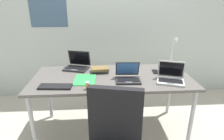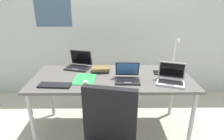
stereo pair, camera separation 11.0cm
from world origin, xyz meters
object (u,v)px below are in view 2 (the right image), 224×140
(external_keyboard, at_px, (55,85))
(computer_mouse, at_px, (126,66))
(coffee_mug, at_px, (170,69))
(laptop_front_right, at_px, (171,79))
(book_stack, at_px, (101,69))
(laptop_center, at_px, (127,77))
(cell_phone, at_px, (156,73))
(desk_lamp, at_px, (175,53))
(laptop_near_mouse, at_px, (79,65))
(paper_folder_far_corner, at_px, (85,79))
(pill_bottle, at_px, (86,85))

(external_keyboard, bearing_deg, computer_mouse, 41.54)
(coffee_mug, bearing_deg, computer_mouse, 159.44)
(laptop_front_right, relative_size, coffee_mug, 2.99)
(book_stack, bearing_deg, laptop_center, -41.70)
(external_keyboard, distance_m, coffee_mug, 1.36)
(external_keyboard, height_order, cell_phone, external_keyboard)
(computer_mouse, bearing_deg, laptop_center, -77.71)
(cell_phone, xyz_separation_m, coffee_mug, (0.17, 0.03, 0.04))
(laptop_center, distance_m, coffee_mug, 0.60)
(desk_lamp, xyz_separation_m, laptop_near_mouse, (-1.23, 0.02, -0.15))
(laptop_front_right, height_order, cell_phone, laptop_front_right)
(paper_folder_far_corner, bearing_deg, pill_bottle, -79.78)
(laptop_center, height_order, coffee_mug, laptop_center)
(desk_lamp, xyz_separation_m, external_keyboard, (-1.39, -0.53, -0.19))
(laptop_front_right, xyz_separation_m, paper_folder_far_corner, (-0.92, 0.10, -0.04))
(laptop_front_right, bearing_deg, computer_mouse, 129.92)
(pill_bottle, relative_size, paper_folder_far_corner, 0.25)
(pill_bottle, bearing_deg, desk_lamp, 28.76)
(laptop_front_right, distance_m, cell_phone, 0.30)
(computer_mouse, relative_size, pill_bottle, 1.22)
(cell_phone, relative_size, book_stack, 0.62)
(desk_lamp, relative_size, external_keyboard, 1.21)
(book_stack, bearing_deg, external_keyboard, -138.76)
(book_stack, bearing_deg, computer_mouse, 29.28)
(laptop_center, relative_size, book_stack, 1.25)
(cell_phone, bearing_deg, computer_mouse, 151.69)
(laptop_front_right, height_order, pill_bottle, laptop_front_right)
(desk_lamp, distance_m, book_stack, 0.96)
(laptop_center, distance_m, external_keyboard, 0.77)
(laptop_near_mouse, bearing_deg, desk_lamp, -0.84)
(laptop_front_right, height_order, computer_mouse, laptop_front_right)
(desk_lamp, distance_m, laptop_center, 0.76)
(laptop_center, height_order, book_stack, laptop_center)
(laptop_near_mouse, bearing_deg, cell_phone, -11.15)
(laptop_center, height_order, external_keyboard, laptop_center)
(laptop_center, relative_size, laptop_front_right, 0.81)
(laptop_center, relative_size, computer_mouse, 2.85)
(laptop_front_right, xyz_separation_m, cell_phone, (-0.08, 0.28, -0.04))
(laptop_center, bearing_deg, laptop_front_right, -7.76)
(laptop_near_mouse, height_order, book_stack, laptop_near_mouse)
(external_keyboard, height_order, coffee_mug, coffee_mug)
(pill_bottle, bearing_deg, paper_folder_far_corner, 100.22)
(laptop_near_mouse, bearing_deg, laptop_front_right, -24.33)
(coffee_mug, bearing_deg, cell_phone, -169.32)
(laptop_center, distance_m, paper_folder_far_corner, 0.47)
(laptop_near_mouse, xyz_separation_m, cell_phone, (0.96, -0.19, -0.04))
(desk_lamp, height_order, coffee_mug, desk_lamp)
(external_keyboard, xyz_separation_m, cell_phone, (1.13, 0.35, -0.01))
(laptop_center, height_order, pill_bottle, laptop_center)
(coffee_mug, bearing_deg, laptop_near_mouse, 172.14)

